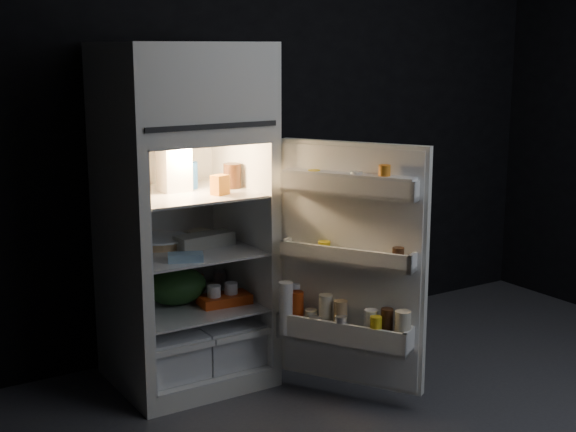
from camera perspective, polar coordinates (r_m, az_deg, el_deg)
wall_back at (r=4.85m, az=-0.69°, el=7.16°), size 4.00×0.00×2.70m
wall_left at (r=2.51m, az=-19.62°, el=1.92°), size 0.00×3.40×2.70m
refrigerator at (r=4.19m, az=-7.56°, el=0.83°), size 0.76×0.71×1.78m
fridge_door at (r=3.95m, az=4.38°, el=-3.92°), size 0.54×0.71×1.22m
milk_jug at (r=4.16m, az=-8.11°, el=3.40°), size 0.14×0.14×0.24m
mayo_jar at (r=4.23m, az=-7.10°, el=2.89°), size 0.11×0.11×0.14m
jam_jar at (r=4.23m, az=-3.98°, el=2.86°), size 0.11×0.11×0.13m
amber_bottle at (r=4.07m, az=-10.86°, el=2.98°), size 0.08×0.08×0.22m
small_carton at (r=4.04m, az=-4.85°, el=2.22°), size 0.10×0.09×0.10m
egg_carton at (r=4.23m, az=-5.95°, el=-1.72°), size 0.33×0.15×0.07m
pie at (r=4.27m, az=-9.08°, el=-1.87°), size 0.28×0.28×0.04m
flat_package at (r=3.96m, az=-7.30°, el=-2.93°), size 0.19×0.15×0.04m
wrapped_pkg at (r=4.40m, az=-6.39°, el=-1.33°), size 0.15×0.14×0.05m
produce_bag at (r=4.27m, az=-7.94°, el=-4.94°), size 0.35×0.31×0.20m
yogurt_tray at (r=4.26m, az=-4.54°, el=-5.93°), size 0.28×0.17×0.05m
small_can_red at (r=4.49m, az=-6.42°, el=-4.74°), size 0.07×0.07×0.09m
small_can_silver at (r=4.54m, az=-4.90°, el=-4.52°), size 0.07×0.07×0.09m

